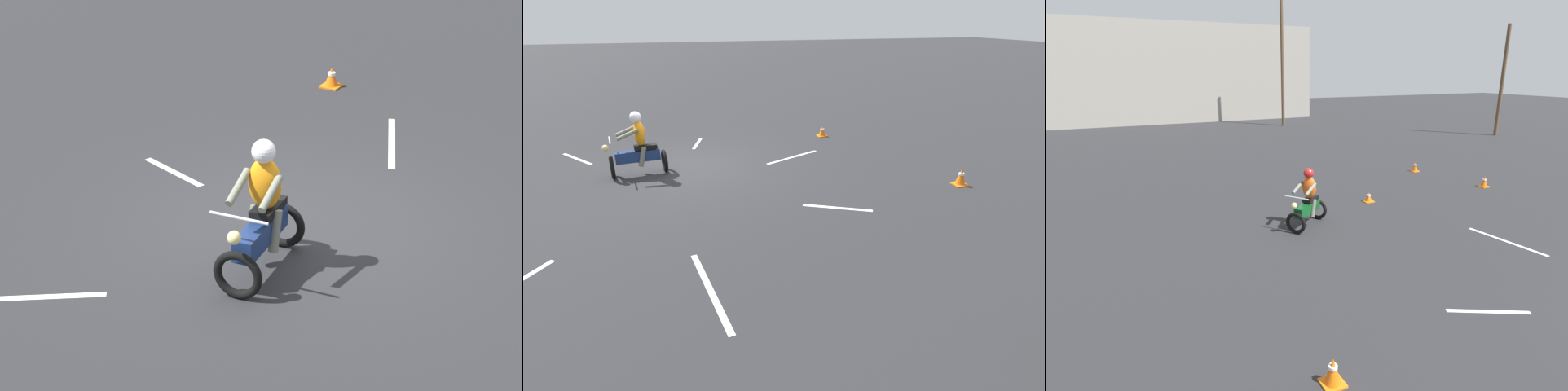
# 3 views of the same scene
# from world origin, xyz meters

# --- Properties ---
(ground_plane) EXTENTS (120.00, 120.00, 0.00)m
(ground_plane) POSITION_xyz_m (0.00, 0.00, 0.00)
(ground_plane) COLOR #28282B
(motorcycle_rider_foreground) EXTENTS (1.55, 0.81, 1.66)m
(motorcycle_rider_foreground) POSITION_xyz_m (1.18, 0.20, 0.73)
(motorcycle_rider_foreground) COLOR black
(motorcycle_rider_foreground) RESTS_ON ground
(traffic_cone_far_left) EXTENTS (0.32, 0.32, 0.35)m
(traffic_cone_far_left) POSITION_xyz_m (-4.75, -1.89, 0.17)
(traffic_cone_far_left) COLOR orange
(traffic_cone_far_left) RESTS_ON ground
(lane_stripe_sw) EXTENTS (1.78, 0.86, 0.01)m
(lane_stripe_sw) POSITION_xyz_m (-3.06, -0.00, 0.00)
(lane_stripe_sw) COLOR silver
(lane_stripe_sw) RESTS_ON ground
(lane_stripe_s) EXTENTS (0.46, 1.21, 0.01)m
(lane_stripe_s) POSITION_xyz_m (-0.52, -2.25, 0.00)
(lane_stripe_s) COLOR silver
(lane_stripe_s) RESTS_ON ground
(lane_stripe_se) EXTENTS (0.98, 1.34, 0.01)m
(lane_stripe_se) POSITION_xyz_m (3.01, -1.69, 0.00)
(lane_stripe_se) COLOR silver
(lane_stripe_se) RESTS_ON ground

